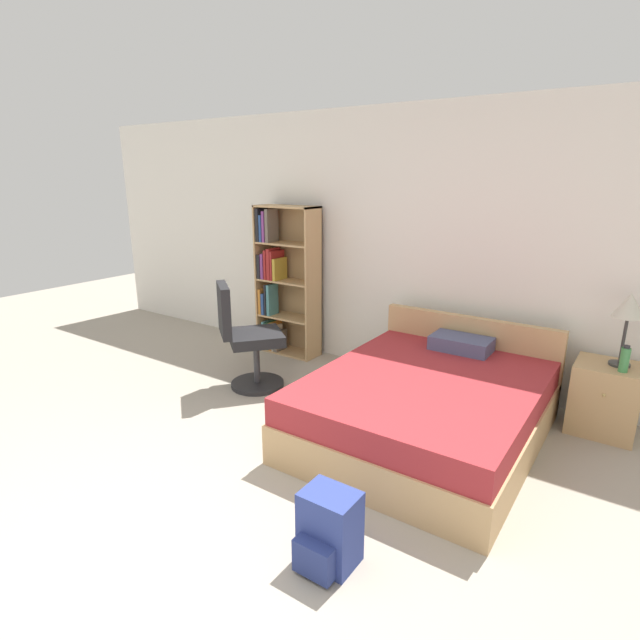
% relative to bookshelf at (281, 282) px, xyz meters
% --- Properties ---
extents(ground_plane, '(14.00, 14.00, 0.00)m').
position_rel_bookshelf_xyz_m(ground_plane, '(1.53, -2.99, -0.81)').
color(ground_plane, '#A39989').
extents(wall_back, '(9.00, 0.06, 2.60)m').
position_rel_bookshelf_xyz_m(wall_back, '(1.53, 0.24, 0.49)').
color(wall_back, white).
rests_on(wall_back, ground_plane).
extents(bookshelf, '(0.72, 0.30, 1.65)m').
position_rel_bookshelf_xyz_m(bookshelf, '(0.00, 0.00, 0.00)').
color(bookshelf, tan).
rests_on(bookshelf, ground_plane).
extents(bed, '(1.58, 1.97, 0.76)m').
position_rel_bookshelf_xyz_m(bed, '(2.15, -0.89, -0.55)').
color(bed, tan).
rests_on(bed, ground_plane).
extents(office_chair, '(0.71, 0.72, 1.02)m').
position_rel_bookshelf_xyz_m(office_chair, '(0.37, -1.00, -0.32)').
color(office_chair, '#232326').
rests_on(office_chair, ground_plane).
extents(nightstand, '(0.48, 0.45, 0.56)m').
position_rel_bookshelf_xyz_m(nightstand, '(3.26, -0.05, -0.53)').
color(nightstand, tan).
rests_on(nightstand, ground_plane).
extents(table_lamp, '(0.22, 0.22, 0.57)m').
position_rel_bookshelf_xyz_m(table_lamp, '(3.32, -0.02, 0.20)').
color(table_lamp, '#333333').
rests_on(table_lamp, nightstand).
extents(water_bottle, '(0.06, 0.06, 0.21)m').
position_rel_bookshelf_xyz_m(water_bottle, '(3.35, -0.16, -0.15)').
color(water_bottle, '#3F8C4C').
rests_on(water_bottle, nightstand).
extents(backpack_blue, '(0.29, 0.30, 0.41)m').
position_rel_bookshelf_xyz_m(backpack_blue, '(2.25, -2.45, -0.61)').
color(backpack_blue, navy).
rests_on(backpack_blue, ground_plane).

